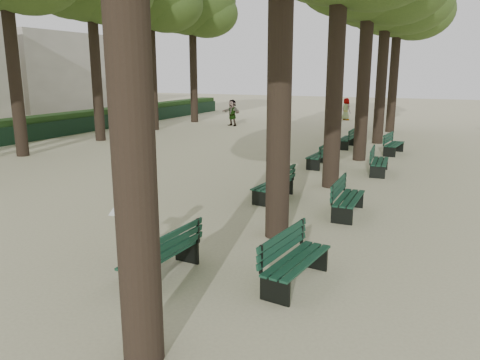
% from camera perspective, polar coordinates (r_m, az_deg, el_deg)
% --- Properties ---
extents(ground, '(120.00, 120.00, 0.00)m').
position_cam_1_polar(ground, '(8.76, -11.96, -11.44)').
color(ground, '#C3BD93').
rests_on(ground, ground).
extents(tree_far_5, '(6.00, 6.00, 10.45)m').
position_cam_1_polar(tree_far_5, '(34.14, -5.87, 20.78)').
color(tree_far_5, '#33261C').
rests_on(tree_far_5, ground).
extents(bench_left_0, '(0.69, 1.83, 0.92)m').
position_cam_1_polar(bench_left_0, '(8.55, -9.51, -9.96)').
color(bench_left_0, black).
rests_on(bench_left_0, ground).
extents(bench_left_1, '(0.76, 1.85, 0.92)m').
position_cam_1_polar(bench_left_1, '(13.41, 4.07, -1.24)').
color(bench_left_1, black).
rests_on(bench_left_1, ground).
extents(bench_left_2, '(0.69, 1.83, 0.92)m').
position_cam_1_polar(bench_left_2, '(18.20, 9.69, 2.46)').
color(bench_left_2, black).
rests_on(bench_left_2, ground).
extents(bench_left_3, '(0.59, 1.81, 0.92)m').
position_cam_1_polar(bench_left_3, '(22.96, 12.86, 4.52)').
color(bench_left_3, black).
rests_on(bench_left_3, ground).
extents(bench_right_0, '(0.80, 1.86, 0.92)m').
position_cam_1_polar(bench_right_0, '(8.24, 6.87, -10.80)').
color(bench_right_0, black).
rests_on(bench_right_0, ground).
extents(bench_right_1, '(0.60, 1.81, 0.92)m').
position_cam_1_polar(bench_right_1, '(12.24, 13.05, -2.97)').
color(bench_right_1, black).
rests_on(bench_right_1, ground).
extents(bench_right_2, '(0.70, 1.84, 0.92)m').
position_cam_1_polar(bench_right_2, '(17.44, 16.61, 1.62)').
color(bench_right_2, black).
rests_on(bench_right_2, ground).
extents(bench_right_3, '(0.76, 1.85, 0.92)m').
position_cam_1_polar(bench_right_3, '(21.75, 18.24, 3.72)').
color(bench_right_3, black).
rests_on(bench_right_3, ground).
extents(man_with_map, '(0.64, 0.69, 1.62)m').
position_cam_1_polar(man_with_map, '(8.93, -13.12, -5.42)').
color(man_with_map, black).
rests_on(man_with_map, ground).
extents(pedestrian_d, '(0.83, 0.74, 1.63)m').
position_cam_1_polar(pedestrian_d, '(35.90, 12.80, 8.42)').
color(pedestrian_d, '#262628').
rests_on(pedestrian_d, ground).
extents(pedestrian_a, '(0.93, 0.92, 1.90)m').
position_cam_1_polar(pedestrian_a, '(33.57, 5.44, 8.61)').
color(pedestrian_a, '#262628').
rests_on(pedestrian_a, ground).
extents(pedestrian_e, '(1.63, 0.94, 1.74)m').
position_cam_1_polar(pedestrian_e, '(31.41, -0.96, 8.21)').
color(pedestrian_e, '#262628').
rests_on(pedestrian_e, ground).
extents(fence, '(0.08, 42.00, 0.90)m').
position_cam_1_polar(fence, '(26.54, -24.44, 5.20)').
color(fence, black).
rests_on(fence, ground).
extents(hedge, '(1.20, 42.00, 1.20)m').
position_cam_1_polar(hedge, '(27.05, -25.46, 5.55)').
color(hedge, '#1C3E15').
rests_on(hedge, ground).
extents(building_far, '(12.00, 16.00, 7.00)m').
position_cam_1_polar(building_far, '(52.47, -22.39, 12.13)').
color(building_far, '#B7B2A3').
rests_on(building_far, ground).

